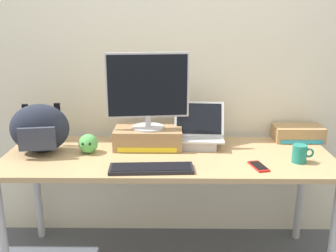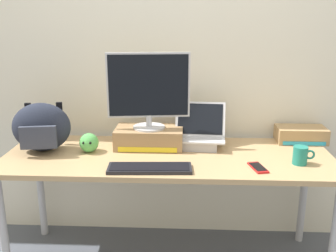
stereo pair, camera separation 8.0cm
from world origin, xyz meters
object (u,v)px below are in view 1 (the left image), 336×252
open_laptop (199,138)px  toner_box_cyan (298,133)px  plush_toy (88,144)px  external_keyboard (151,168)px  cell_phone (259,166)px  messenger_backpack (40,129)px  coffee_mug (300,154)px  desktop_monitor (148,90)px  toner_box_yellow (148,138)px

open_laptop → toner_box_cyan: (0.67, 0.13, -0.01)m
open_laptop → plush_toy: open_laptop is taller
external_keyboard → cell_phone: external_keyboard is taller
messenger_backpack → open_laptop: bearing=-2.2°
coffee_mug → plush_toy: plush_toy is taller
desktop_monitor → external_keyboard: (0.04, -0.39, -0.36)m
plush_toy → external_keyboard: bearing=-34.5°
toner_box_yellow → toner_box_cyan: (0.99, 0.15, -0.01)m
toner_box_yellow → open_laptop: size_ratio=1.28×
desktop_monitor → external_keyboard: desktop_monitor is taller
plush_toy → toner_box_cyan: (1.35, 0.26, -0.01)m
messenger_backpack → coffee_mug: (1.53, -0.15, -0.10)m
open_laptop → messenger_backpack: messenger_backpack is taller
toner_box_yellow → cell_phone: toner_box_yellow is taller
messenger_backpack → toner_box_cyan: 1.67m
plush_toy → messenger_backpack: bearing=178.6°
toner_box_yellow → cell_phone: bearing=-28.1°
toner_box_yellow → external_keyboard: (0.04, -0.39, -0.05)m
open_laptop → messenger_backpack: size_ratio=0.88×
desktop_monitor → coffee_mug: size_ratio=4.12×
toner_box_yellow → desktop_monitor: 0.30m
external_keyboard → coffee_mug: (0.84, 0.13, 0.04)m
coffee_mug → toner_box_yellow: bearing=163.7°
messenger_backpack → coffee_mug: 1.54m
toner_box_yellow → desktop_monitor: desktop_monitor is taller
plush_toy → desktop_monitor: bearing=17.3°
desktop_monitor → toner_box_cyan: (0.99, 0.15, -0.32)m
toner_box_yellow → plush_toy: size_ratio=3.62×
desktop_monitor → plush_toy: bearing=-169.0°
toner_box_cyan → external_keyboard: bearing=-150.8°
desktop_monitor → coffee_mug: desktop_monitor is taller
desktop_monitor → cell_phone: desktop_monitor is taller
open_laptop → external_keyboard: (-0.28, -0.40, -0.05)m
toner_box_yellow → toner_box_cyan: 1.01m
open_laptop → coffee_mug: 0.62m
cell_phone → toner_box_yellow: bearing=138.2°
external_keyboard → toner_box_cyan: size_ratio=1.45×
coffee_mug → plush_toy: (-1.24, 0.14, 0.01)m
cell_phone → toner_box_cyan: bearing=39.4°
open_laptop → desktop_monitor: bearing=-173.2°
cell_phone → open_laptop: bearing=117.6°
cell_phone → toner_box_cyan: size_ratio=0.51×
toner_box_cyan → coffee_mug: bearing=-105.7°
toner_box_yellow → coffee_mug: bearing=-16.3°
toner_box_yellow → toner_box_cyan: bearing=8.4°
plush_toy → toner_box_cyan: size_ratio=0.37×
toner_box_cyan → plush_toy: bearing=-169.1°
desktop_monitor → toner_box_yellow: bearing=92.3°
desktop_monitor → open_laptop: (0.32, 0.02, -0.31)m
messenger_backpack → coffee_mug: size_ratio=3.05×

